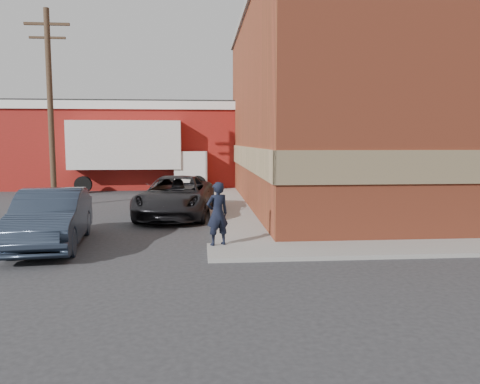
# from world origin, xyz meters

# --- Properties ---
(ground) EXTENTS (90.00, 90.00, 0.00)m
(ground) POSITION_xyz_m (0.00, 0.00, 0.00)
(ground) COLOR #28282B
(ground) RESTS_ON ground
(brick_building) EXTENTS (14.25, 18.25, 9.36)m
(brick_building) POSITION_xyz_m (8.50, 9.00, 4.68)
(brick_building) COLOR #A6452A
(brick_building) RESTS_ON ground
(sidewalk_west) EXTENTS (1.80, 18.00, 0.12)m
(sidewalk_west) POSITION_xyz_m (0.60, 9.00, 0.06)
(sidewalk_west) COLOR gray
(sidewalk_west) RESTS_ON ground
(warehouse) EXTENTS (16.30, 8.30, 5.60)m
(warehouse) POSITION_xyz_m (-6.00, 20.00, 2.81)
(warehouse) COLOR maroon
(warehouse) RESTS_ON ground
(utility_pole) EXTENTS (2.00, 0.26, 9.00)m
(utility_pole) POSITION_xyz_m (-7.50, 9.00, 4.75)
(utility_pole) COLOR #503C28
(utility_pole) RESTS_ON ground
(man) EXTENTS (0.77, 0.65, 1.81)m
(man) POSITION_xyz_m (-0.20, -0.25, 1.02)
(man) COLOR black
(man) RESTS_ON sidewalk_south
(sedan) EXTENTS (2.31, 5.21, 1.66)m
(sedan) POSITION_xyz_m (-5.02, 0.50, 0.83)
(sedan) COLOR #293344
(sedan) RESTS_ON ground
(suv_a) EXTENTS (3.33, 6.15, 1.64)m
(suv_a) POSITION_xyz_m (-1.67, 5.69, 0.82)
(suv_a) COLOR black
(suv_a) RESTS_ON ground
(box_truck) EXTENTS (8.67, 2.75, 4.27)m
(box_truck) POSITION_xyz_m (-4.34, 16.01, 2.46)
(box_truck) COLOR silver
(box_truck) RESTS_ON ground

